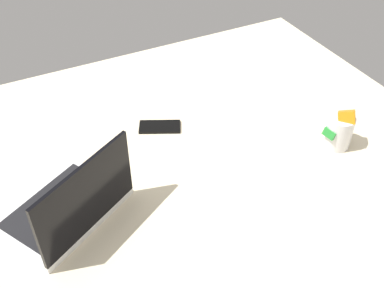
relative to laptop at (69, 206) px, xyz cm
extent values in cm
cube|color=beige|center=(-34.92, -7.78, -13.41)|extent=(180.00, 140.00, 18.00)
cube|color=silver|center=(1.52, -2.63, -3.41)|extent=(40.08, 36.42, 2.00)
cube|color=black|center=(2.27, -3.93, -2.21)|extent=(33.61, 29.22, 0.40)
cube|color=black|center=(-3.98, 6.89, 8.09)|extent=(29.08, 17.37, 21.00)
cylinder|color=silver|center=(-85.56, 8.49, 1.09)|extent=(9.00, 9.00, 11.00)
cube|color=red|center=(-86.79, 8.15, -0.90)|extent=(7.27, 7.08, 5.14)
cube|color=#268C33|center=(-83.14, 8.51, 1.71)|extent=(7.35, 5.85, 4.76)
cube|color=blue|center=(-87.81, 8.65, 4.32)|extent=(4.93, 5.36, 4.37)
cube|color=orange|center=(-86.69, 9.40, 6.94)|extent=(6.92, 7.65, 6.59)
cube|color=black|center=(-37.87, -25.57, -4.01)|extent=(15.56, 12.20, 0.80)
camera|label=1|loc=(8.66, 90.75, 94.28)|focal=43.47mm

